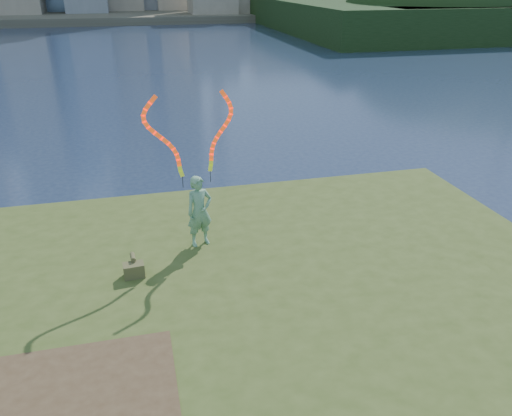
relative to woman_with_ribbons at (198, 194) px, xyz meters
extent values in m
plane|color=#1A2843|center=(-0.50, -1.69, -2.19)|extent=(320.00, 320.00, 0.00)
cube|color=#3C4C1B|center=(-0.50, -4.19, -2.04)|extent=(20.00, 18.00, 0.30)
cube|color=#3C4C1B|center=(-0.50, -3.89, -1.79)|extent=(17.00, 15.00, 0.30)
cube|color=#3C4C1B|center=(-0.50, -3.69, -1.54)|extent=(14.00, 12.00, 0.30)
cube|color=#47331E|center=(-2.70, -4.89, -1.38)|extent=(3.20, 3.00, 0.02)
cube|color=#4D4738|center=(-0.50, 93.31, -1.59)|extent=(320.00, 40.00, 1.20)
cube|color=black|center=(54.50, 58.31, -0.19)|extent=(70.00, 42.00, 4.00)
imported|color=#1B6B2F|center=(0.00, -0.03, -0.46)|extent=(0.78, 0.62, 1.86)
cylinder|color=black|center=(-0.37, -0.01, 0.37)|extent=(0.02, 0.02, 0.30)
cylinder|color=black|center=(0.35, 0.20, 0.37)|extent=(0.02, 0.02, 0.30)
cube|color=brown|center=(-1.72, -1.20, -1.22)|extent=(0.49, 0.35, 0.33)
cylinder|color=brown|center=(-1.72, -0.98, -1.00)|extent=(0.14, 0.32, 0.11)
camera|label=1|loc=(-1.33, -11.39, 4.94)|focal=35.00mm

